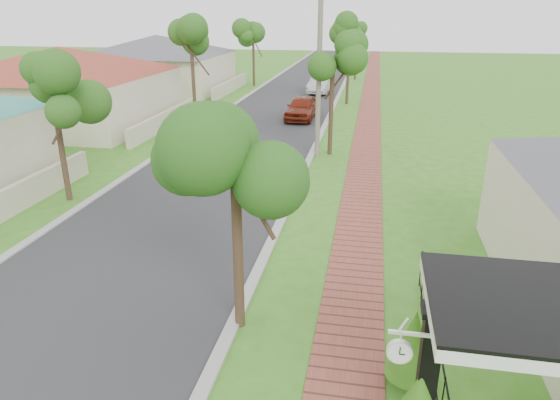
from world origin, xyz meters
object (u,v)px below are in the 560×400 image
Objects in this scene: near_tree at (235,152)px; station_clock at (400,350)px; parked_car_white at (320,84)px; porch_post at (426,382)px; parked_car_red at (302,108)px; utility_pole at (319,70)px.

near_tree is 4.81m from station_clock.
parked_car_white is 36.47m from station_clock.
parked_car_white is at bearing 93.10° from near_tree.
near_tree is (-3.75, 2.50, 2.91)m from porch_post.
parked_car_red is 0.54× the size of utility_pole.
station_clock is at bearing -78.22° from parked_car_white.
station_clock is (5.06, -25.27, 1.22)m from parked_car_red.
porch_post is at bearing -77.37° from parked_car_white.
station_clock is at bearing -143.94° from porch_post.
near_tree is (1.80, -22.41, 3.30)m from parked_car_red.
porch_post is 0.59× the size of parked_car_red.
utility_pole reaches higher than parked_car_white.
near_tree is at bearing 138.79° from station_clock.
parked_car_red is 0.85× the size of near_tree.
station_clock is at bearing -75.46° from parked_car_red.
utility_pole reaches higher than porch_post.
near_tree reaches higher than station_clock.
utility_pole is at bearing -73.72° from parked_car_red.
parked_car_red is at bearing 94.59° from near_tree.
parked_car_red is 22.73m from near_tree.
porch_post is at bearing -33.69° from near_tree.
parked_car_red is 0.96× the size of parked_car_white.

